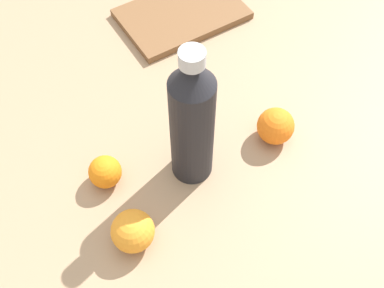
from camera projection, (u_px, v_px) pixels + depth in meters
The scene contains 6 objects.
ground_plane at pixel (198, 184), 0.91m from camera, with size 2.40×2.40×0.00m, color #9E7F60.
water_bottle at pixel (192, 122), 0.80m from camera, with size 0.08×0.08×0.31m.
orange_0 at pixel (133, 231), 0.81m from camera, with size 0.08×0.08×0.08m, color orange.
orange_1 at pixel (276, 126), 0.94m from camera, with size 0.07×0.07×0.07m, color orange.
orange_2 at pixel (105, 172), 0.88m from camera, with size 0.06×0.06×0.06m, color orange.
cutting_board at pixel (182, 14), 1.16m from camera, with size 0.29×0.19×0.02m, color brown.
Camera 1 is at (0.37, 0.25, 0.79)m, focal length 44.63 mm.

